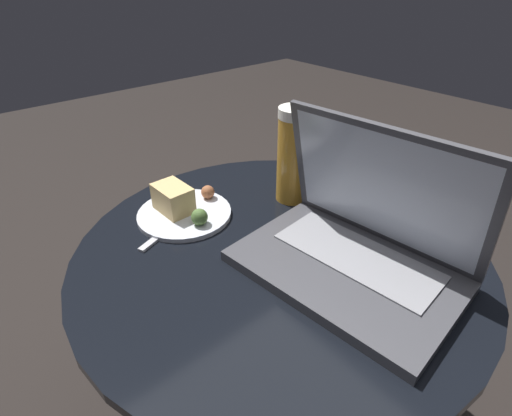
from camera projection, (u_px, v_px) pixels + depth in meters
table at (277, 308)px, 0.76m from camera, size 0.69×0.69×0.54m
laptop at (358, 242)px, 0.61m from camera, size 0.35×0.25×0.23m
beer_glass at (294, 155)px, 0.77m from camera, size 0.07×0.07×0.19m
snack_plate at (182, 207)px, 0.76m from camera, size 0.18×0.18×0.06m
fork at (179, 221)px, 0.74m from camera, size 0.08×0.17×0.00m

